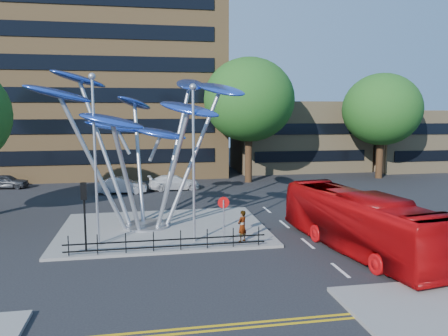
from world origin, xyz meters
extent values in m
plane|color=black|center=(0.00, 0.00, 0.00)|extent=(120.00, 120.00, 0.00)
cube|color=slate|center=(-1.00, 6.00, 0.07)|extent=(12.00, 9.00, 0.15)
cube|color=gold|center=(0.00, -6.00, 0.01)|extent=(40.00, 0.12, 0.01)
cube|color=gold|center=(0.00, -6.30, 0.01)|extent=(40.00, 0.12, 0.01)
cube|color=olive|center=(-6.00, 32.00, 15.00)|extent=(25.00, 15.00, 30.00)
cube|color=#9E865D|center=(16.00, 30.00, 4.00)|extent=(15.00, 8.00, 8.00)
cube|color=#9E865D|center=(30.00, 28.00, 3.50)|extent=(12.00, 8.00, 7.00)
cylinder|color=black|center=(8.00, 22.00, 2.86)|extent=(0.70, 0.70, 5.72)
ellipsoid|color=#154B16|center=(8.00, 22.00, 8.06)|extent=(8.80, 8.80, 8.10)
cylinder|color=black|center=(22.00, 22.00, 2.53)|extent=(0.70, 0.70, 5.06)
ellipsoid|color=#154B16|center=(22.00, 22.00, 7.13)|extent=(8.00, 8.00, 7.36)
cylinder|color=#9EA0A5|center=(-2.00, 6.50, 0.21)|extent=(2.80, 2.80, 0.12)
cylinder|color=#9EA0A5|center=(-3.20, 5.90, 4.05)|extent=(0.24, 0.24, 7.80)
ellipsoid|color=blue|center=(-6.40, 4.90, 7.95)|extent=(3.92, 2.95, 1.39)
cylinder|color=#9EA0A5|center=(-2.40, 5.50, 3.35)|extent=(0.24, 0.24, 6.40)
ellipsoid|color=blue|center=(-3.60, 3.30, 6.55)|extent=(3.47, 1.78, 1.31)
cylinder|color=#9EA0A5|center=(-1.40, 5.70, 3.65)|extent=(0.24, 0.24, 7.00)
ellipsoid|color=blue|center=(0.40, 4.10, 7.15)|extent=(3.81, 3.11, 1.36)
cylinder|color=#9EA0A5|center=(-0.80, 6.50, 4.25)|extent=(0.24, 0.24, 8.20)
ellipsoid|color=blue|center=(2.60, 6.90, 8.35)|extent=(3.52, 4.06, 1.44)
cylinder|color=#9EA0A5|center=(-1.20, 7.40, 4.45)|extent=(0.24, 0.24, 8.60)
ellipsoid|color=blue|center=(1.00, 9.40, 8.75)|extent=(2.21, 3.79, 1.39)
cylinder|color=#9EA0A5|center=(-2.20, 7.50, 3.85)|extent=(0.24, 0.24, 7.40)
ellipsoid|color=blue|center=(-2.60, 10.10, 7.55)|extent=(3.02, 3.71, 1.34)
cylinder|color=#9EA0A5|center=(-3.00, 6.90, 4.55)|extent=(0.24, 0.24, 8.80)
ellipsoid|color=blue|center=(-5.80, 8.30, 8.95)|extent=(3.88, 3.60, 1.42)
ellipsoid|color=blue|center=(-3.80, 6.70, 6.15)|extent=(3.40, 1.96, 1.13)
ellipsoid|color=blue|center=(-1.10, 6.10, 5.75)|extent=(3.39, 2.16, 1.11)
cylinder|color=#9EA0A5|center=(-4.50, 3.50, 4.40)|extent=(0.14, 0.14, 8.50)
sphere|color=#9EA0A5|center=(-4.50, 3.50, 8.77)|extent=(0.36, 0.36, 0.36)
cylinder|color=#9EA0A5|center=(0.50, 3.00, 4.15)|extent=(0.14, 0.14, 8.00)
sphere|color=#9EA0A5|center=(0.50, 3.00, 8.27)|extent=(0.36, 0.36, 0.36)
cylinder|color=black|center=(-5.00, 2.50, 1.75)|extent=(0.10, 0.10, 3.20)
cube|color=black|center=(-5.00, 2.50, 3.15)|extent=(0.28, 0.18, 0.85)
sphere|color=#FF0C0C|center=(-5.00, 2.50, 3.43)|extent=(0.18, 0.18, 0.18)
cylinder|color=#9EA0A5|center=(2.00, 2.50, 1.30)|extent=(0.08, 0.08, 2.30)
cylinder|color=red|center=(2.00, 2.53, 2.30)|extent=(0.60, 0.04, 0.60)
cube|color=white|center=(2.00, 2.55, 2.30)|extent=(0.42, 0.03, 0.10)
cylinder|color=black|center=(-5.70, 1.70, 0.65)|extent=(0.05, 0.05, 1.00)
cylinder|color=black|center=(-4.36, 1.70, 0.65)|extent=(0.05, 0.05, 1.00)
cylinder|color=black|center=(-3.01, 1.70, 0.65)|extent=(0.05, 0.05, 1.00)
cylinder|color=black|center=(-1.67, 1.70, 0.65)|extent=(0.05, 0.05, 1.00)
cylinder|color=black|center=(-0.33, 1.70, 0.65)|extent=(0.05, 0.05, 1.00)
cylinder|color=black|center=(1.01, 1.70, 0.65)|extent=(0.05, 0.05, 1.00)
cylinder|color=black|center=(2.36, 1.70, 0.65)|extent=(0.05, 0.05, 1.00)
cylinder|color=black|center=(3.70, 1.70, 0.65)|extent=(0.05, 0.05, 1.00)
cube|color=black|center=(-1.00, 1.70, 0.70)|extent=(10.00, 0.06, 0.06)
cube|color=black|center=(-1.00, 1.70, 0.35)|extent=(10.00, 0.06, 0.06)
imported|color=#A2070A|center=(8.50, 0.28, 1.53)|extent=(4.24, 11.23, 3.06)
imported|color=gray|center=(3.00, 2.50, 1.00)|extent=(0.73, 0.70, 1.69)
imported|color=#3A3C41|center=(-14.49, 22.45, 0.65)|extent=(3.92, 1.88, 1.29)
imported|color=#B0B2B8|center=(-4.01, 18.15, 0.69)|extent=(4.20, 1.53, 1.37)
imported|color=silver|center=(0.49, 19.11, 0.66)|extent=(4.71, 2.28, 1.32)
camera|label=1|loc=(-1.95, -19.49, 7.15)|focal=35.00mm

